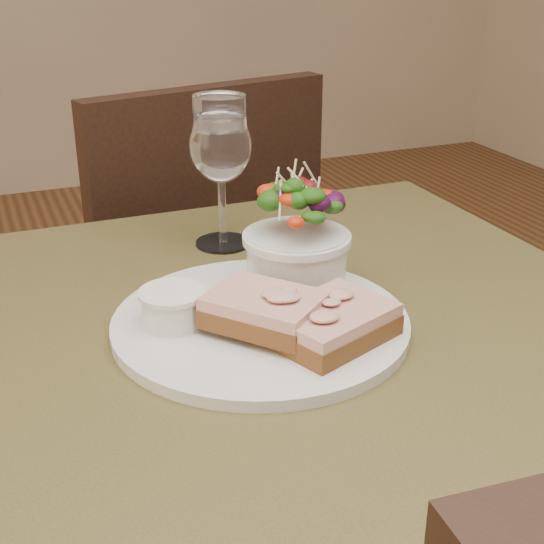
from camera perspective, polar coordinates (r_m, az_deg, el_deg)
name	(u,v)px	position (r m, az deg, el deg)	size (l,w,h in m)	color
cafe_table	(272,426)	(0.80, -0.04, -11.50)	(0.80, 0.80, 0.75)	#40351B
chair_far	(175,377)	(1.56, -7.32, -7.83)	(0.50, 0.50, 0.90)	black
dinner_plate	(260,323)	(0.76, -0.87, -3.86)	(0.30, 0.30, 0.01)	silver
sandwich_front	(331,323)	(0.71, 4.48, -3.86)	(0.14, 0.12, 0.03)	#4B2B14
sandwich_back	(265,310)	(0.72, -0.55, -2.84)	(0.13, 0.13, 0.03)	#4B2B14
ramekin	(173,305)	(0.74, -7.48, -2.51)	(0.06, 0.06, 0.04)	white
salad_bowl	(297,235)	(0.80, 1.88, 2.78)	(0.11, 0.11, 0.13)	silver
garnish	(175,292)	(0.80, -7.32, -1.50)	(0.05, 0.04, 0.02)	#13390A
wine_glass	(221,150)	(0.93, -3.90, 9.16)	(0.08, 0.08, 0.18)	white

